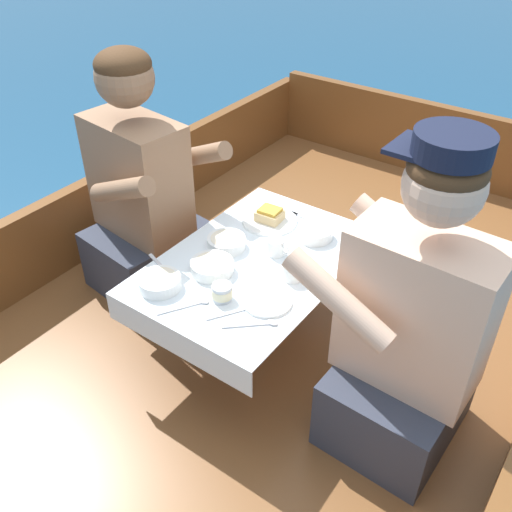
{
  "coord_description": "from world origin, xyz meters",
  "views": [
    {
      "loc": [
        0.92,
        -1.43,
        1.88
      ],
      "look_at": [
        0.0,
        -0.14,
        0.73
      ],
      "focal_mm": 40.0,
      "sensor_mm": 36.0,
      "label": 1
    }
  ],
  "objects_px": {
    "person_port": "(142,198)",
    "coffee_cup_port": "(276,247)",
    "coffee_cup_starboard": "(293,271)",
    "person_starboard": "(410,333)",
    "tin_can": "(222,292)",
    "sandwich": "(270,214)"
  },
  "relations": [
    {
      "from": "person_starboard",
      "to": "coffee_cup_port",
      "type": "relative_size",
      "value": 11.51
    },
    {
      "from": "person_port",
      "to": "coffee_cup_starboard",
      "type": "height_order",
      "value": "person_port"
    },
    {
      "from": "person_starboard",
      "to": "coffee_cup_starboard",
      "type": "relative_size",
      "value": 10.85
    },
    {
      "from": "person_port",
      "to": "coffee_cup_starboard",
      "type": "xyz_separation_m",
      "value": [
        0.75,
        -0.05,
        0.0
      ]
    },
    {
      "from": "person_port",
      "to": "sandwich",
      "type": "distance_m",
      "value": 0.52
    },
    {
      "from": "sandwich",
      "to": "coffee_cup_starboard",
      "type": "distance_m",
      "value": 0.36
    },
    {
      "from": "coffee_cup_port",
      "to": "coffee_cup_starboard",
      "type": "height_order",
      "value": "coffee_cup_starboard"
    },
    {
      "from": "coffee_cup_port",
      "to": "person_port",
      "type": "bearing_deg",
      "value": -177.19
    },
    {
      "from": "person_starboard",
      "to": "coffee_cup_port",
      "type": "bearing_deg",
      "value": -12.15
    },
    {
      "from": "sandwich",
      "to": "coffee_cup_port",
      "type": "distance_m",
      "value": 0.21
    },
    {
      "from": "sandwich",
      "to": "coffee_cup_starboard",
      "type": "height_order",
      "value": "coffee_cup_starboard"
    },
    {
      "from": "person_starboard",
      "to": "tin_can",
      "type": "distance_m",
      "value": 0.58
    },
    {
      "from": "person_port",
      "to": "tin_can",
      "type": "relative_size",
      "value": 14.84
    },
    {
      "from": "sandwich",
      "to": "coffee_cup_starboard",
      "type": "bearing_deg",
      "value": -43.08
    },
    {
      "from": "person_port",
      "to": "person_starboard",
      "type": "relative_size",
      "value": 0.96
    },
    {
      "from": "person_port",
      "to": "coffee_cup_port",
      "type": "height_order",
      "value": "person_port"
    },
    {
      "from": "person_port",
      "to": "person_starboard",
      "type": "xyz_separation_m",
      "value": [
        1.18,
        -0.11,
        0.01
      ]
    },
    {
      "from": "coffee_cup_port",
      "to": "coffee_cup_starboard",
      "type": "relative_size",
      "value": 0.94
    },
    {
      "from": "person_starboard",
      "to": "tin_can",
      "type": "bearing_deg",
      "value": 18.16
    },
    {
      "from": "person_starboard",
      "to": "coffee_cup_port",
      "type": "distance_m",
      "value": 0.57
    },
    {
      "from": "coffee_cup_port",
      "to": "sandwich",
      "type": "bearing_deg",
      "value": 130.45
    },
    {
      "from": "person_port",
      "to": "coffee_cup_port",
      "type": "relative_size",
      "value": 11.09
    }
  ]
}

